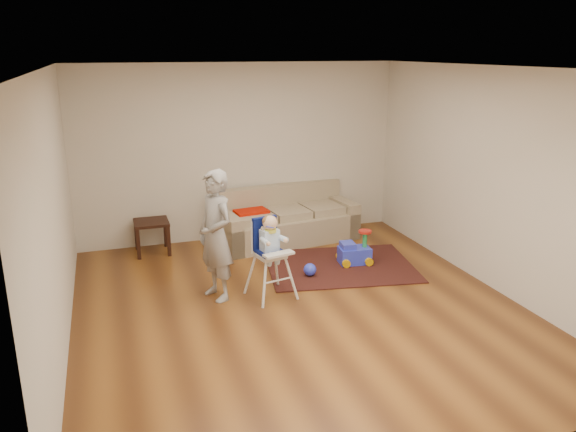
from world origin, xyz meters
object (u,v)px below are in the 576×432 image
object	(u,v)px
side_table	(152,237)
adult	(216,236)
high_chair	(270,258)
toy_ball	(310,270)
sofa	(287,215)
ride_on_toy	(355,247)

from	to	relation	value
side_table	adult	distance (m)	2.00
high_chair	side_table	bearing A→B (deg)	108.83
toy_ball	adult	bearing A→B (deg)	-169.21
toy_ball	high_chair	xyz separation A→B (m)	(-0.66, -0.42, 0.40)
high_chair	adult	distance (m)	0.70
adult	sofa	bearing A→B (deg)	118.88
toy_ball	high_chair	size ratio (longest dim) A/B	0.16
adult	side_table	bearing A→B (deg)	177.16
ride_on_toy	high_chair	distance (m)	1.58
toy_ball	high_chair	distance (m)	0.88
sofa	toy_ball	distance (m)	1.51
high_chair	adult	size ratio (longest dim) A/B	0.66
sofa	high_chair	distance (m)	2.07
toy_ball	adult	size ratio (longest dim) A/B	0.11
sofa	toy_ball	world-z (taller)	sofa
toy_ball	adult	xyz separation A→B (m)	(-1.28, -0.24, 0.68)
side_table	adult	bearing A→B (deg)	-71.82
sofa	toy_ball	size ratio (longest dim) A/B	13.29
side_table	ride_on_toy	distance (m)	2.95
toy_ball	ride_on_toy	bearing A→B (deg)	17.61
toy_ball	adult	distance (m)	1.47
sofa	toy_ball	xyz separation A→B (m)	(-0.17, -1.47, -0.31)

